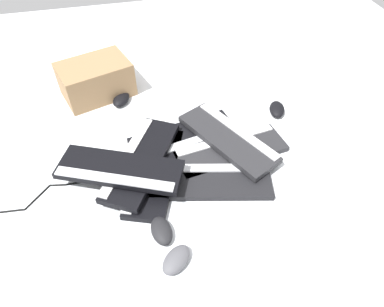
{
  "coord_description": "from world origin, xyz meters",
  "views": [
    {
      "loc": [
        -0.17,
        -0.82,
        0.99
      ],
      "look_at": [
        0.04,
        0.05,
        0.04
      ],
      "focal_mm": 32.0,
      "sensor_mm": 36.0,
      "label": 1
    }
  ],
  "objects": [
    {
      "name": "ground_plane",
      "position": [
        0.0,
        0.0,
        0.0
      ],
      "size": [
        3.2,
        3.2,
        0.0
      ],
      "primitive_type": "plane",
      "color": "silver"
    },
    {
      "name": "keyboard_0",
      "position": [
        0.2,
        0.06,
        0.01
      ],
      "size": [
        0.46,
        0.21,
        0.03
      ],
      "color": "#232326",
      "rests_on": "ground"
    },
    {
      "name": "keyboard_1",
      "position": [
        0.03,
        0.18,
        0.01
      ],
      "size": [
        0.46,
        0.24,
        0.03
      ],
      "color": "black",
      "rests_on": "ground"
    },
    {
      "name": "keyboard_2",
      "position": [
        -0.12,
        0.03,
        0.01
      ],
      "size": [
        0.3,
        0.46,
        0.03
      ],
      "color": "black",
      "rests_on": "ground"
    },
    {
      "name": "keyboard_3",
      "position": [
        0.08,
        -0.07,
        0.01
      ],
      "size": [
        0.46,
        0.24,
        0.03
      ],
      "color": "black",
      "rests_on": "ground"
    },
    {
      "name": "keyboard_4",
      "position": [
        -0.16,
        0.06,
        0.04
      ],
      "size": [
        0.35,
        0.46,
        0.03
      ],
      "color": "black",
      "rests_on": "keyboard_2"
    },
    {
      "name": "keyboard_5",
      "position": [
        -0.24,
        0.01,
        0.07
      ],
      "size": [
        0.46,
        0.31,
        0.03
      ],
      "color": "black",
      "rests_on": "keyboard_4"
    },
    {
      "name": "keyboard_6",
      "position": [
        0.2,
        0.1,
        0.04
      ],
      "size": [
        0.33,
        0.46,
        0.03
      ],
      "color": "#232326",
      "rests_on": "keyboard_0"
    },
    {
      "name": "mouse_0",
      "position": [
        -0.11,
        -0.35,
        0.02
      ],
      "size": [
        0.13,
        0.12,
        0.04
      ],
      "primitive_type": "ellipsoid",
      "rotation": [
        0.0,
        0.0,
        0.74
      ],
      "color": "#4C4C51",
      "rests_on": "ground"
    },
    {
      "name": "mouse_1",
      "position": [
        -0.13,
        -0.24,
        0.02
      ],
      "size": [
        0.08,
        0.12,
        0.04
      ],
      "primitive_type": "ellipsoid",
      "rotation": [
        0.0,
        0.0,
        4.84
      ],
      "color": "black",
      "rests_on": "ground"
    },
    {
      "name": "mouse_2",
      "position": [
        -0.2,
        0.49,
        0.02
      ],
      "size": [
        0.11,
        0.13,
        0.04
      ],
      "primitive_type": "ellipsoid",
      "rotation": [
        0.0,
        0.0,
        4.19
      ],
      "color": "black",
      "rests_on": "ground"
    },
    {
      "name": "mouse_3",
      "position": [
        0.47,
        0.25,
        0.02
      ],
      "size": [
        0.1,
        0.13,
        0.04
      ],
      "primitive_type": "ellipsoid",
      "rotation": [
        0.0,
        0.0,
        1.23
      ],
      "color": "black",
      "rests_on": "ground"
    },
    {
      "name": "cable_0",
      "position": [
        -0.64,
        0.04,
        0.0
      ],
      "size": [
        0.78,
        0.16,
        0.01
      ],
      "color": "black",
      "rests_on": "ground"
    },
    {
      "name": "cardboard_box",
      "position": [
        -0.3,
        0.58,
        0.08
      ],
      "size": [
        0.36,
        0.3,
        0.16
      ],
      "primitive_type": "cube",
      "rotation": [
        0.0,
        0.0,
        3.46
      ],
      "color": "olive",
      "rests_on": "ground"
    }
  ]
}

